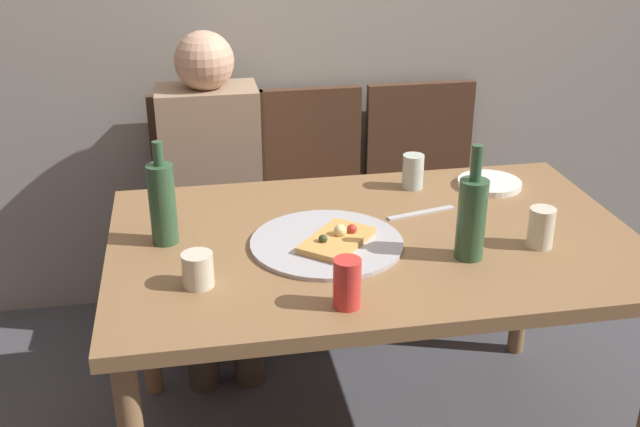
{
  "coord_description": "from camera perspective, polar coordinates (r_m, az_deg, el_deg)",
  "views": [
    {
      "loc": [
        -0.49,
        -1.86,
        1.67
      ],
      "look_at": [
        -0.14,
        0.07,
        0.79
      ],
      "focal_mm": 42.8,
      "sensor_mm": 36.0,
      "label": 1
    }
  ],
  "objects": [
    {
      "name": "pizza_tray",
      "position": [
        2.08,
        0.49,
        -2.22
      ],
      "size": [
        0.42,
        0.42,
        0.01
      ],
      "primitive_type": "cylinder",
      "color": "#ADADB2",
      "rests_on": "dining_table"
    },
    {
      "name": "beer_bottle",
      "position": [
        2.01,
        11.27,
        -0.2
      ],
      "size": [
        0.08,
        0.08,
        0.31
      ],
      "color": "#2D5133",
      "rests_on": "dining_table"
    },
    {
      "name": "wine_bottle",
      "position": [
        2.09,
        -11.7,
        0.82
      ],
      "size": [
        0.07,
        0.07,
        0.29
      ],
      "color": "#2D5133",
      "rests_on": "dining_table"
    },
    {
      "name": "tumbler_near",
      "position": [
        2.14,
        16.21,
        -1.01
      ],
      "size": [
        0.07,
        0.07,
        0.11
      ],
      "primitive_type": "cylinder",
      "color": "beige",
      "rests_on": "dining_table"
    },
    {
      "name": "tumbler_far",
      "position": [
        1.89,
        -9.12,
        -4.17
      ],
      "size": [
        0.08,
        0.08,
        0.09
      ],
      "primitive_type": "cylinder",
      "color": "beige",
      "rests_on": "dining_table"
    },
    {
      "name": "wine_glass",
      "position": [
        2.46,
        6.97,
        3.14
      ],
      "size": [
        0.07,
        0.07,
        0.11
      ],
      "primitive_type": "cylinder",
      "color": "#B7C6BC",
      "rests_on": "dining_table"
    },
    {
      "name": "guest_in_sweater",
      "position": [
        2.77,
        -8.03,
        2.25
      ],
      "size": [
        0.36,
        0.56,
        1.17
      ],
      "rotation": [
        0.0,
        0.0,
        3.14
      ],
      "color": "#937A60",
      "rests_on": "ground_plane"
    },
    {
      "name": "dining_table",
      "position": [
        2.17,
        4.05,
        -3.52
      ],
      "size": [
        1.47,
        0.93,
        0.74
      ],
      "color": "olive",
      "rests_on": "ground_plane"
    },
    {
      "name": "pizza_slice_last",
      "position": [
        2.06,
        1.29,
        -1.92
      ],
      "size": [
        0.24,
        0.25,
        0.05
      ],
      "color": "tan",
      "rests_on": "pizza_tray"
    },
    {
      "name": "chair_middle",
      "position": [
        2.99,
        -0.66,
        1.57
      ],
      "size": [
        0.44,
        0.44,
        0.9
      ],
      "rotation": [
        0.0,
        0.0,
        3.14
      ],
      "color": "#472D1E",
      "rests_on": "ground_plane"
    },
    {
      "name": "soda_can",
      "position": [
        1.78,
        2.03,
        -5.22
      ],
      "size": [
        0.07,
        0.07,
        0.12
      ],
      "primitive_type": "cylinder",
      "color": "red",
      "rests_on": "dining_table"
    },
    {
      "name": "chair_right",
      "position": [
        3.1,
        7.91,
        2.16
      ],
      "size": [
        0.44,
        0.44,
        0.9
      ],
      "rotation": [
        0.0,
        0.0,
        3.14
      ],
      "color": "#472D1E",
      "rests_on": "ground_plane"
    },
    {
      "name": "chair_left",
      "position": [
        2.96,
        -8.05,
        1.04
      ],
      "size": [
        0.44,
        0.44,
        0.9
      ],
      "rotation": [
        0.0,
        0.0,
        3.14
      ],
      "color": "#472D1E",
      "rests_on": "ground_plane"
    },
    {
      "name": "table_knife",
      "position": [
        2.29,
        7.57,
        0.05
      ],
      "size": [
        0.22,
        0.07,
        0.01
      ],
      "primitive_type": "cube",
      "rotation": [
        0.0,
        0.0,
        3.37
      ],
      "color": "#B7B7BC",
      "rests_on": "dining_table"
    },
    {
      "name": "plate_stack",
      "position": [
        2.53,
        12.55,
        2.21
      ],
      "size": [
        0.2,
        0.2,
        0.02
      ],
      "primitive_type": "cylinder",
      "color": "white",
      "rests_on": "dining_table"
    }
  ]
}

